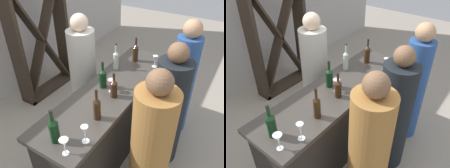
# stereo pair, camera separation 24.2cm
# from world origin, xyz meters

# --- Properties ---
(ground_plane) EXTENTS (12.00, 12.00, 0.00)m
(ground_plane) POSITION_xyz_m (0.00, 0.00, 0.00)
(ground_plane) COLOR #9E9384
(bar_counter) EXTENTS (2.10, 0.60, 0.94)m
(bar_counter) POSITION_xyz_m (0.00, 0.00, 0.48)
(bar_counter) COLOR #2A2723
(bar_counter) RESTS_ON ground
(wine_rack) EXTENTS (1.03, 0.28, 1.87)m
(wine_rack) POSITION_xyz_m (0.54, 1.65, 0.94)
(wine_rack) COLOR #33281E
(wine_rack) RESTS_ON ground
(wine_bottle_leftmost_dark_green) EXTENTS (0.08, 0.08, 0.32)m
(wine_bottle_leftmost_dark_green) POSITION_xyz_m (-0.89, 0.00, 1.06)
(wine_bottle_leftmost_dark_green) COLOR black
(wine_bottle_leftmost_dark_green) RESTS_ON bar_counter
(wine_bottle_second_left_amber_brown) EXTENTS (0.07, 0.07, 0.32)m
(wine_bottle_second_left_amber_brown) POSITION_xyz_m (-0.49, -0.14, 1.06)
(wine_bottle_second_left_amber_brown) COLOR #331E0F
(wine_bottle_second_left_amber_brown) RESTS_ON bar_counter
(wine_bottle_center_amber_brown) EXTENTS (0.07, 0.07, 0.28)m
(wine_bottle_center_amber_brown) POSITION_xyz_m (-0.12, -0.10, 1.05)
(wine_bottle_center_amber_brown) COLOR #331E0F
(wine_bottle_center_amber_brown) RESTS_ON bar_counter
(wine_bottle_second_right_dark_green) EXTENTS (0.08, 0.08, 0.31)m
(wine_bottle_second_right_dark_green) POSITION_xyz_m (-0.03, 0.10, 1.06)
(wine_bottle_second_right_dark_green) COLOR black
(wine_bottle_second_right_dark_green) RESTS_ON bar_counter
(wine_bottle_rightmost_clear_pale) EXTENTS (0.07, 0.07, 0.34)m
(wine_bottle_rightmost_clear_pale) POSITION_xyz_m (0.38, 0.18, 1.07)
(wine_bottle_rightmost_clear_pale) COLOR #B7C6B2
(wine_bottle_rightmost_clear_pale) RESTS_ON bar_counter
(wine_bottle_far_right_amber_brown) EXTENTS (0.07, 0.07, 0.32)m
(wine_bottle_far_right_amber_brown) POSITION_xyz_m (0.69, 0.07, 1.06)
(wine_bottle_far_right_amber_brown) COLOR #331E0F
(wine_bottle_far_right_amber_brown) RESTS_ON bar_counter
(wine_glass_near_left) EXTENTS (0.07, 0.07, 0.17)m
(wine_glass_near_left) POSITION_xyz_m (-0.77, -0.22, 1.06)
(wine_glass_near_left) COLOR white
(wine_glass_near_left) RESTS_ON bar_counter
(wine_glass_near_center) EXTENTS (0.06, 0.06, 0.15)m
(wine_glass_near_center) POSITION_xyz_m (0.68, -0.22, 1.05)
(wine_glass_near_center) COLOR white
(wine_glass_near_center) RESTS_ON bar_counter
(wine_glass_near_right) EXTENTS (0.08, 0.08, 0.16)m
(wine_glass_near_right) POSITION_xyz_m (-0.95, -0.16, 1.06)
(wine_glass_near_right) COLOR white
(wine_glass_near_right) RESTS_ON bar_counter
(wine_glass_far_left) EXTENTS (0.07, 0.07, 0.15)m
(wine_glass_far_left) POSITION_xyz_m (-0.06, -0.03, 1.05)
(wine_glass_far_left) COLOR white
(wine_glass_far_left) RESTS_ON bar_counter
(person_left_guest) EXTENTS (0.41, 0.41, 1.53)m
(person_left_guest) POSITION_xyz_m (0.23, -0.60, 0.70)
(person_left_guest) COLOR black
(person_left_guest) RESTS_ON ground
(person_center_guest) EXTENTS (0.40, 0.40, 1.55)m
(person_center_guest) POSITION_xyz_m (-0.36, -0.64, 0.71)
(person_center_guest) COLOR #9E6B33
(person_center_guest) RESTS_ON ground
(person_right_guest) EXTENTS (0.32, 0.32, 1.59)m
(person_right_guest) POSITION_xyz_m (0.80, -0.57, 0.75)
(person_right_guest) COLOR #284C8C
(person_right_guest) RESTS_ON ground
(person_server_behind) EXTENTS (0.41, 0.41, 1.58)m
(person_server_behind) POSITION_xyz_m (0.31, 0.65, 0.73)
(person_server_behind) COLOR beige
(person_server_behind) RESTS_ON ground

